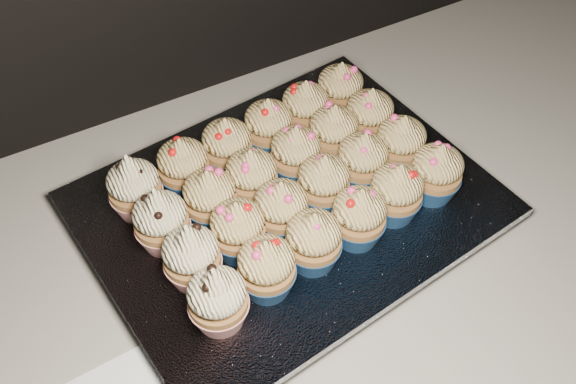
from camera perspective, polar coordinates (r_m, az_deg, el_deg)
name	(u,v)px	position (r m, az deg, el deg)	size (l,w,h in m)	color
worktop	(146,307)	(0.77, -12.48, -9.91)	(2.44, 0.64, 0.04)	beige
baking_tray	(288,212)	(0.80, 0.00, -1.83)	(0.43, 0.33, 0.02)	black
foil_lining	(288,204)	(0.78, 0.00, -1.05)	(0.47, 0.36, 0.01)	silver
cupcake_0	(218,299)	(0.66, -6.27, -9.41)	(0.06, 0.06, 0.10)	#B21B18
cupcake_1	(267,268)	(0.68, -1.92, -6.73)	(0.06, 0.06, 0.08)	navy
cupcake_2	(314,240)	(0.70, 2.29, -4.32)	(0.06, 0.06, 0.08)	navy
cupcake_3	(359,216)	(0.72, 6.31, -2.17)	(0.06, 0.06, 0.08)	navy
cupcake_4	(396,192)	(0.75, 9.59, -0.04)	(0.06, 0.06, 0.08)	navy
cupcake_5	(436,172)	(0.78, 13.03, 1.72)	(0.06, 0.06, 0.08)	navy
cupcake_6	(192,256)	(0.69, -8.56, -5.67)	(0.06, 0.06, 0.10)	#B21B18
cupcake_7	(238,229)	(0.71, -4.46, -3.33)	(0.06, 0.06, 0.08)	navy
cupcake_8	(281,209)	(0.72, -0.61, -1.54)	(0.06, 0.06, 0.08)	navy
cupcake_9	(324,183)	(0.75, 3.18, 0.78)	(0.06, 0.06, 0.08)	navy
cupcake_10	(362,161)	(0.78, 6.63, 2.77)	(0.06, 0.06, 0.08)	navy
cupcake_11	(400,144)	(0.80, 9.96, 4.25)	(0.06, 0.06, 0.08)	navy
cupcake_12	(161,220)	(0.72, -11.21, -2.48)	(0.06, 0.06, 0.10)	#B21B18
cupcake_13	(210,198)	(0.74, -6.93, -0.56)	(0.06, 0.06, 0.08)	navy
cupcake_14	(252,178)	(0.75, -3.25, 1.29)	(0.06, 0.06, 0.08)	navy
cupcake_15	(296,154)	(0.78, 0.69, 3.38)	(0.06, 0.06, 0.08)	navy
cupcake_16	(333,133)	(0.81, 4.05, 5.26)	(0.06, 0.06, 0.08)	navy
cupcake_17	(369,116)	(0.83, 7.23, 6.69)	(0.06, 0.06, 0.08)	navy
cupcake_18	(134,187)	(0.76, -13.49, 0.41)	(0.06, 0.06, 0.10)	#B21B18
cupcake_19	(184,167)	(0.77, -9.26, 2.24)	(0.06, 0.06, 0.08)	navy
cupcake_20	(227,146)	(0.79, -5.42, 4.07)	(0.06, 0.06, 0.08)	navy
cupcake_21	(269,127)	(0.81, -1.73, 5.82)	(0.06, 0.06, 0.08)	navy
cupcake_22	(305,109)	(0.84, 1.55, 7.43)	(0.06, 0.06, 0.08)	navy
cupcake_23	(340,90)	(0.87, 4.64, 9.02)	(0.06, 0.06, 0.08)	navy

